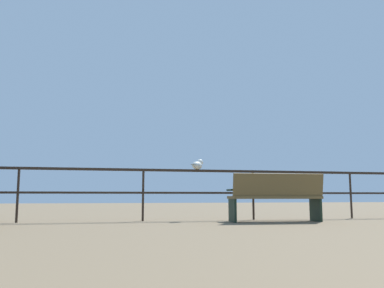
{
  "coord_description": "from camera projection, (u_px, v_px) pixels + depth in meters",
  "views": [
    {
      "loc": [
        -3.08,
        1.13,
        0.47
      ],
      "look_at": [
        -1.4,
        8.45,
        1.45
      ],
      "focal_mm": 37.67,
      "sensor_mm": 36.0,
      "label": 1
    }
  ],
  "objects": [
    {
      "name": "seagull_on_rail",
      "position": [
        198.0,
        165.0,
        8.08
      ],
      "size": [
        0.33,
        0.39,
        0.22
      ],
      "color": "silver",
      "rests_on": "pier_railing"
    },
    {
      "name": "bench_near_left",
      "position": [
        276.0,
        195.0,
        7.48
      ],
      "size": [
        1.74,
        0.8,
        0.89
      ],
      "color": "brown",
      "rests_on": "ground_plane"
    },
    {
      "name": "pier_railing",
      "position": [
        253.0,
        183.0,
        8.27
      ],
      "size": [
        18.08,
        0.05,
        1.0
      ],
      "color": "black",
      "rests_on": "ground_plane"
    }
  ]
}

